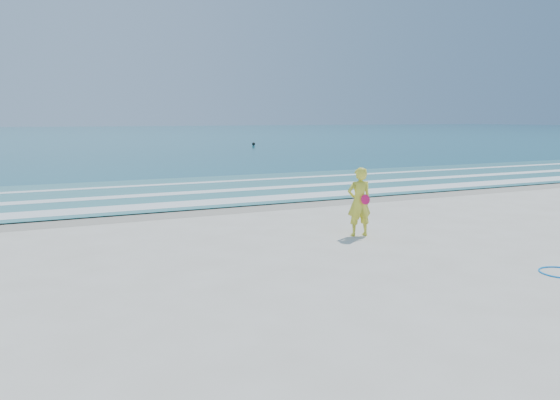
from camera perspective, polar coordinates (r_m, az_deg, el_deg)
name	(u,v)px	position (r m, az deg, el deg)	size (l,w,h in m)	color
ground	(369,273)	(11.66, 9.26, -7.49)	(400.00, 400.00, 0.00)	silver
wet_sand	(224,208)	(19.56, -5.84, -0.88)	(400.00, 2.40, 0.00)	#B2A893
ocean	(57,134)	(114.42, -22.24, 6.38)	(400.00, 190.00, 0.04)	#19727F
shallow	(186,190)	(24.27, -9.79, 0.99)	(400.00, 10.00, 0.01)	#59B7AD
foam_near	(213,202)	(20.76, -7.04, -0.20)	(400.00, 1.40, 0.01)	white
foam_mid	(191,193)	(23.51, -9.27, 0.78)	(400.00, 0.90, 0.01)	white
foam_far	(172,184)	(26.67, -11.24, 1.65)	(400.00, 0.60, 0.01)	white
buoy	(254,144)	(62.73, -2.78, 5.88)	(0.38, 0.38, 0.38)	black
woman	(359,202)	(14.99, 8.28, -0.19)	(0.75, 0.56, 1.88)	yellow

